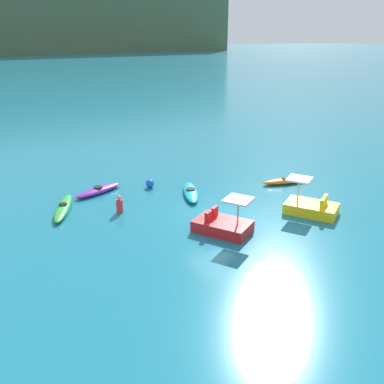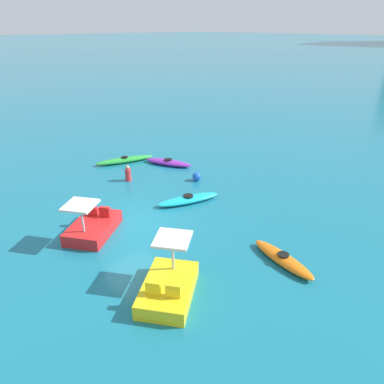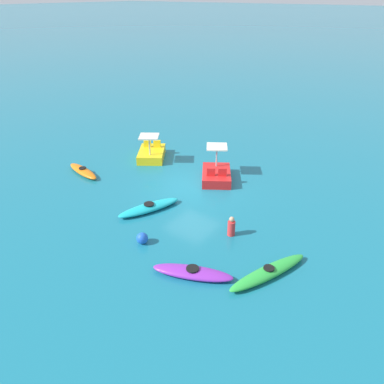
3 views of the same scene
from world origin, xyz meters
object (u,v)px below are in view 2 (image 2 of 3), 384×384
(kayak_green, at_px, (125,160))
(pedal_boat_yellow, at_px, (168,286))
(kayak_cyan, at_px, (188,199))
(kayak_purple, at_px, (168,162))
(person_near_shore, at_px, (128,174))
(kayak_orange, at_px, (283,259))
(pedal_boat_red, at_px, (93,226))
(buoy_blue, at_px, (197,177))

(kayak_green, relative_size, pedal_boat_yellow, 1.26)
(kayak_cyan, bearing_deg, kayak_green, 172.68)
(kayak_purple, bearing_deg, person_near_shore, -84.96)
(kayak_orange, xyz_separation_m, pedal_boat_red, (-6.39, -3.85, 0.17))
(kayak_green, bearing_deg, kayak_cyan, -7.32)
(kayak_green, height_order, pedal_boat_yellow, pedal_boat_yellow)
(kayak_cyan, height_order, person_near_shore, person_near_shore)
(kayak_orange, distance_m, pedal_boat_red, 7.47)
(kayak_green, xyz_separation_m, kayak_purple, (2.17, 1.65, 0.00))
(kayak_purple, distance_m, buoy_blue, 2.88)
(kayak_green, height_order, pedal_boat_red, pedal_boat_red)
(kayak_green, relative_size, kayak_orange, 1.28)
(pedal_boat_yellow, bearing_deg, kayak_purple, 139.66)
(pedal_boat_red, bearing_deg, person_near_shore, 130.27)
(kayak_purple, bearing_deg, pedal_boat_red, -62.52)
(pedal_boat_red, bearing_deg, kayak_orange, 31.09)
(buoy_blue, relative_size, person_near_shore, 0.54)
(kayak_purple, height_order, pedal_boat_yellow, pedal_boat_yellow)
(kayak_purple, xyz_separation_m, pedal_boat_yellow, (8.54, -7.25, 0.17))
(kayak_green, bearing_deg, pedal_boat_yellow, -27.61)
(kayak_green, bearing_deg, pedal_boat_red, -42.97)
(kayak_green, height_order, kayak_orange, same)
(kayak_orange, relative_size, pedal_boat_red, 0.99)
(kayak_purple, relative_size, kayak_orange, 1.07)
(pedal_boat_red, relative_size, pedal_boat_yellow, 1.00)
(kayak_green, height_order, buoy_blue, buoy_blue)
(kayak_purple, height_order, person_near_shore, person_near_shore)
(kayak_orange, bearing_deg, pedal_boat_yellow, -111.41)
(pedal_boat_red, height_order, person_near_shore, pedal_boat_red)
(person_near_shore, bearing_deg, pedal_boat_red, -49.73)
(buoy_blue, height_order, person_near_shore, person_near_shore)
(kayak_cyan, height_order, buoy_blue, buoy_blue)
(kayak_purple, bearing_deg, pedal_boat_yellow, -40.34)
(kayak_purple, height_order, buoy_blue, buoy_blue)
(kayak_purple, relative_size, person_near_shore, 3.40)
(buoy_blue, distance_m, person_near_shore, 3.71)
(kayak_purple, distance_m, person_near_shore, 3.09)
(kayak_purple, distance_m, kayak_orange, 10.61)
(kayak_cyan, distance_m, pedal_boat_yellow, 6.31)
(pedal_boat_yellow, bearing_deg, pedal_boat_red, 178.47)
(kayak_cyan, bearing_deg, pedal_boat_red, -98.42)
(pedal_boat_yellow, xyz_separation_m, buoy_blue, (-5.69, 6.84, -0.10))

